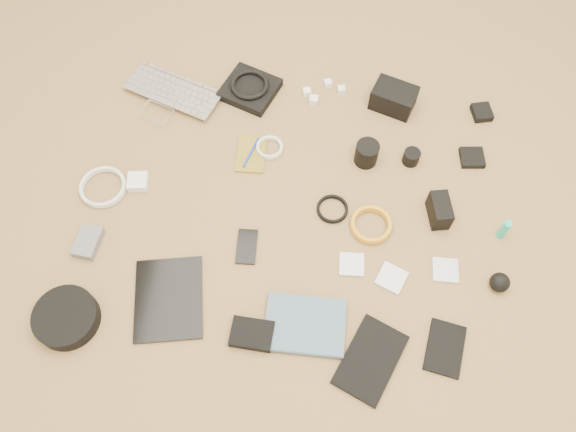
# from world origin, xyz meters

# --- Properties ---
(laptop) EXTENTS (0.41, 0.35, 0.03)m
(laptop) POSITION_xyz_m (-0.47, 0.39, 0.01)
(laptop) COLOR #B3B3B7
(laptop) RESTS_ON ground
(headphone_pouch) EXTENTS (0.23, 0.23, 0.03)m
(headphone_pouch) POSITION_xyz_m (-0.18, 0.47, 0.02)
(headphone_pouch) COLOR black
(headphone_pouch) RESTS_ON ground
(headphones) EXTENTS (0.18, 0.18, 0.02)m
(headphones) POSITION_xyz_m (-0.18, 0.47, 0.04)
(headphones) COLOR black
(headphones) RESTS_ON headphone_pouch
(charger_a) EXTENTS (0.03, 0.03, 0.03)m
(charger_a) POSITION_xyz_m (0.03, 0.48, 0.01)
(charger_a) COLOR white
(charger_a) RESTS_ON ground
(charger_b) EXTENTS (0.03, 0.03, 0.02)m
(charger_b) POSITION_xyz_m (0.15, 0.51, 0.01)
(charger_b) COLOR white
(charger_b) RESTS_ON ground
(charger_c) EXTENTS (0.03, 0.03, 0.02)m
(charger_c) POSITION_xyz_m (0.10, 0.53, 0.01)
(charger_c) COLOR white
(charger_c) RESTS_ON ground
(charger_d) EXTENTS (0.03, 0.03, 0.03)m
(charger_d) POSITION_xyz_m (0.06, 0.45, 0.01)
(charger_d) COLOR white
(charger_d) RESTS_ON ground
(dslr_camera) EXTENTS (0.17, 0.15, 0.09)m
(dslr_camera) POSITION_xyz_m (0.34, 0.46, 0.04)
(dslr_camera) COLOR black
(dslr_camera) RESTS_ON ground
(lens_pouch) EXTENTS (0.08, 0.09, 0.03)m
(lens_pouch) POSITION_xyz_m (0.65, 0.45, 0.01)
(lens_pouch) COLOR black
(lens_pouch) RESTS_ON ground
(notebook_olive) EXTENTS (0.10, 0.15, 0.01)m
(notebook_olive) POSITION_xyz_m (-0.14, 0.20, 0.00)
(notebook_olive) COLOR olive
(notebook_olive) RESTS_ON ground
(pen_blue) EXTENTS (0.04, 0.12, 0.01)m
(pen_blue) POSITION_xyz_m (-0.14, 0.20, 0.01)
(pen_blue) COLOR #1632B3
(pen_blue) RESTS_ON notebook_olive
(cable_white_a) EXTENTS (0.11, 0.11, 0.01)m
(cable_white_a) POSITION_xyz_m (-0.08, 0.23, 0.01)
(cable_white_a) COLOR silver
(cable_white_a) RESTS_ON ground
(lens_a) EXTENTS (0.10, 0.10, 0.08)m
(lens_a) POSITION_xyz_m (0.25, 0.22, 0.04)
(lens_a) COLOR black
(lens_a) RESTS_ON ground
(lens_b) EXTENTS (0.07, 0.07, 0.05)m
(lens_b) POSITION_xyz_m (0.40, 0.23, 0.03)
(lens_b) COLOR black
(lens_b) RESTS_ON ground
(card_reader) EXTENTS (0.09, 0.09, 0.02)m
(card_reader) POSITION_xyz_m (0.61, 0.26, 0.01)
(card_reader) COLOR black
(card_reader) RESTS_ON ground
(power_brick) EXTENTS (0.07, 0.07, 0.03)m
(power_brick) POSITION_xyz_m (-0.50, 0.05, 0.01)
(power_brick) COLOR white
(power_brick) RESTS_ON ground
(cable_white_b) EXTENTS (0.20, 0.20, 0.01)m
(cable_white_b) POSITION_xyz_m (-0.61, 0.02, 0.01)
(cable_white_b) COLOR silver
(cable_white_b) RESTS_ON ground
(cable_black) EXTENTS (0.11, 0.11, 0.01)m
(cable_black) POSITION_xyz_m (0.15, 0.01, 0.00)
(cable_black) COLOR black
(cable_black) RESTS_ON ground
(cable_yellow) EXTENTS (0.15, 0.15, 0.02)m
(cable_yellow) POSITION_xyz_m (0.28, -0.03, 0.01)
(cable_yellow) COLOR orange
(cable_yellow) RESTS_ON ground
(flash) EXTENTS (0.08, 0.11, 0.08)m
(flash) POSITION_xyz_m (0.49, 0.03, 0.04)
(flash) COLOR black
(flash) RESTS_ON ground
(lens_cleaner) EXTENTS (0.03, 0.03, 0.09)m
(lens_cleaner) POSITION_xyz_m (0.68, -0.03, 0.04)
(lens_cleaner) COLOR #1BB39F
(lens_cleaner) RESTS_ON ground
(battery_charger) EXTENTS (0.08, 0.11, 0.03)m
(battery_charger) POSITION_xyz_m (-0.60, -0.18, 0.01)
(battery_charger) COLOR slate
(battery_charger) RESTS_ON ground
(tablet) EXTENTS (0.24, 0.29, 0.01)m
(tablet) POSITION_xyz_m (-0.32, -0.34, 0.01)
(tablet) COLOR black
(tablet) RESTS_ON ground
(phone) EXTENTS (0.07, 0.12, 0.01)m
(phone) POSITION_xyz_m (-0.11, -0.15, 0.00)
(phone) COLOR black
(phone) RESTS_ON ground
(filter_case_left) EXTENTS (0.08, 0.08, 0.01)m
(filter_case_left) POSITION_xyz_m (0.22, -0.17, 0.01)
(filter_case_left) COLOR silver
(filter_case_left) RESTS_ON ground
(filter_case_mid) EXTENTS (0.11, 0.11, 0.01)m
(filter_case_mid) POSITION_xyz_m (0.34, -0.21, 0.01)
(filter_case_mid) COLOR silver
(filter_case_mid) RESTS_ON ground
(filter_case_right) EXTENTS (0.08, 0.08, 0.01)m
(filter_case_right) POSITION_xyz_m (0.51, -0.16, 0.01)
(filter_case_right) COLOR silver
(filter_case_right) RESTS_ON ground
(air_blower) EXTENTS (0.07, 0.07, 0.06)m
(air_blower) POSITION_xyz_m (0.66, -0.20, 0.03)
(air_blower) COLOR black
(air_blower) RESTS_ON ground
(headphone_case) EXTENTS (0.21, 0.21, 0.05)m
(headphone_case) POSITION_xyz_m (-0.60, -0.43, 0.03)
(headphone_case) COLOR black
(headphone_case) RESTS_ON ground
(drive_case) EXTENTS (0.13, 0.09, 0.03)m
(drive_case) POSITION_xyz_m (-0.05, -0.42, 0.02)
(drive_case) COLOR black
(drive_case) RESTS_ON ground
(paperback) EXTENTS (0.23, 0.17, 0.02)m
(paperback) POSITION_xyz_m (0.09, -0.47, 0.01)
(paperback) COLOR #465F76
(paperback) RESTS_ON ground
(notebook_black_a) EXTENTS (0.22, 0.26, 0.02)m
(notebook_black_a) POSITION_xyz_m (0.29, -0.46, 0.01)
(notebook_black_a) COLOR black
(notebook_black_a) RESTS_ON ground
(notebook_black_b) EXTENTS (0.13, 0.17, 0.01)m
(notebook_black_b) POSITION_xyz_m (0.50, -0.41, 0.01)
(notebook_black_b) COLOR black
(notebook_black_b) RESTS_ON ground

